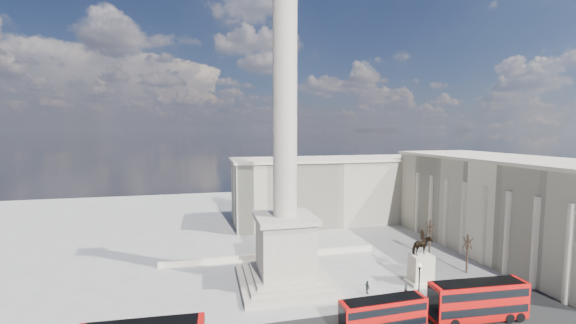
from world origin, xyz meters
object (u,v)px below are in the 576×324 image
at_px(victorian_lamp, 419,282).
at_px(nelsons_column, 285,202).
at_px(pedestrian_crossing, 367,287).
at_px(pedestrian_walking, 406,289).
at_px(equestrian_statue, 421,265).
at_px(pedestrian_standing, 509,280).
at_px(red_bus_c, 479,300).
at_px(red_bus_b, 384,315).

bearing_deg(victorian_lamp, nelsons_column, 142.75).
distance_m(nelsons_column, pedestrian_crossing, 17.25).
bearing_deg(pedestrian_walking, pedestrian_crossing, 168.42).
distance_m(equestrian_statue, pedestrian_crossing, 9.95).
bearing_deg(pedestrian_walking, pedestrian_standing, 1.06).
xyz_separation_m(red_bus_c, equestrian_statue, (-0.64, 11.08, 0.40)).
xyz_separation_m(red_bus_b, pedestrian_standing, (25.34, 7.45, -1.41)).
bearing_deg(equestrian_statue, pedestrian_standing, -15.00).
relative_size(equestrian_statue, pedestrian_crossing, 4.42).
relative_size(red_bus_b, pedestrian_crossing, 5.36).
bearing_deg(pedestrian_crossing, red_bus_c, -143.20).
bearing_deg(red_bus_b, pedestrian_standing, 14.97).
relative_size(red_bus_b, pedestrian_walking, 6.41).
height_order(equestrian_statue, pedestrian_walking, equestrian_statue).
xyz_separation_m(nelsons_column, pedestrian_standing, (33.58, -8.22, -12.13)).
bearing_deg(victorian_lamp, red_bus_c, -35.31).
bearing_deg(equestrian_statue, red_bus_c, -86.70).
distance_m(red_bus_b, pedestrian_crossing, 10.05).
bearing_deg(pedestrian_crossing, equestrian_statue, -91.88).
height_order(red_bus_c, pedestrian_walking, red_bus_c).
height_order(pedestrian_walking, pedestrian_crossing, pedestrian_crossing).
height_order(nelsons_column, pedestrian_crossing, nelsons_column).
xyz_separation_m(red_bus_b, red_bus_c, (12.91, -0.13, 0.40)).
xyz_separation_m(nelsons_column, pedestrian_walking, (16.27, -7.50, -12.10)).
relative_size(red_bus_c, victorian_lamp, 1.96).
bearing_deg(equestrian_statue, red_bus_b, -138.27).
height_order(red_bus_b, equestrian_statue, equestrian_statue).
bearing_deg(nelsons_column, pedestrian_crossing, -29.08).
distance_m(red_bus_c, victorian_lamp, 7.08).
height_order(red_bus_b, victorian_lamp, victorian_lamp).
bearing_deg(red_bus_c, pedestrian_crossing, 140.35).
bearing_deg(red_bus_c, red_bus_b, -176.76).
height_order(pedestrian_standing, pedestrian_crossing, pedestrian_crossing).
xyz_separation_m(nelsons_column, red_bus_b, (8.25, -15.67, -10.71)).
xyz_separation_m(red_bus_b, victorian_lamp, (7.21, 3.91, 1.53)).
bearing_deg(pedestrian_crossing, nelsons_column, 51.18).
height_order(red_bus_c, victorian_lamp, victorian_lamp).
xyz_separation_m(victorian_lamp, equestrian_statue, (5.06, 7.04, -0.73)).
bearing_deg(equestrian_statue, pedestrian_crossing, -172.14).
bearing_deg(red_bus_b, victorian_lamp, 27.05).
relative_size(red_bus_c, pedestrian_standing, 7.83).
distance_m(red_bus_c, equestrian_statue, 11.10).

